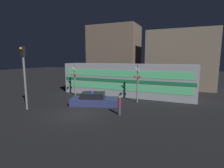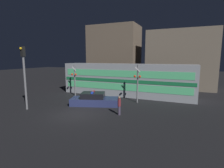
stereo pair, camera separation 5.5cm
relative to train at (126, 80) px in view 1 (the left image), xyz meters
The scene contains 9 objects.
ground_plane 9.23m from the train, 98.22° to the right, with size 120.00×120.00×0.00m, color black.
train is the anchor object (origin of this frame).
police_car 6.11m from the train, 103.61° to the right, with size 5.17×3.38×1.40m.
pedestrian 8.10m from the train, 74.92° to the right, with size 0.27×0.27×1.60m.
crossing_signal_near 3.91m from the train, 52.53° to the right, with size 0.80×0.36×4.07m.
crossing_signal_far 6.49m from the train, 153.99° to the right, with size 0.80×0.36×3.90m.
traffic_light_corner 11.70m from the train, 123.80° to the right, with size 0.30×0.46×5.80m.
building_left 11.08m from the train, 120.49° to the left, with size 8.76×5.62×10.46m.
building_center 10.62m from the train, 54.08° to the left, with size 10.14×4.26×8.99m.
Camera 1 is at (8.40, -12.15, 4.77)m, focal length 28.00 mm.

